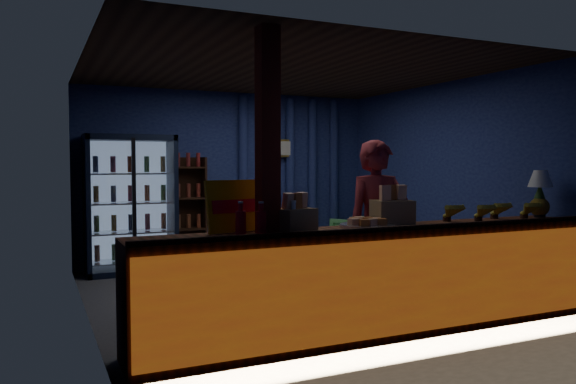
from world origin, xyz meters
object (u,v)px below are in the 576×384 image
object	(u,v)px
pastry_tray	(367,224)
table_lamp	(540,181)
shopkeeper	(378,229)
green_chair	(361,238)

from	to	relation	value
pastry_tray	table_lamp	world-z (taller)	table_lamp
shopkeeper	pastry_tray	bearing A→B (deg)	-124.77
green_chair	shopkeeper	bearing A→B (deg)	33.60
shopkeeper	green_chair	world-z (taller)	shopkeeper
table_lamp	green_chair	bearing A→B (deg)	92.63
pastry_tray	table_lamp	size ratio (longest dim) A/B	1.01
table_lamp	pastry_tray	bearing A→B (deg)	-179.85
shopkeeper	table_lamp	world-z (taller)	shopkeeper
green_chair	table_lamp	distance (m)	3.42
green_chair	table_lamp	bearing A→B (deg)	65.18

